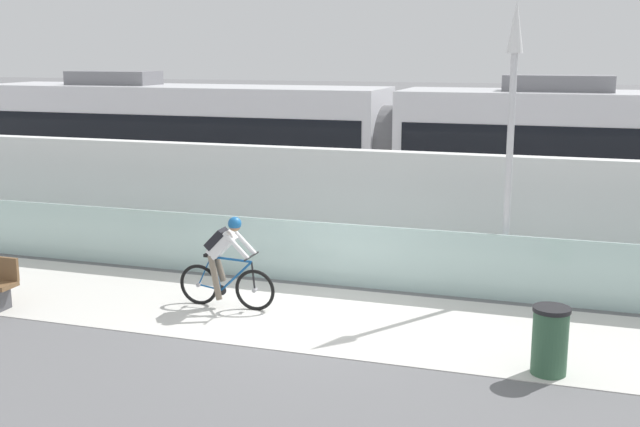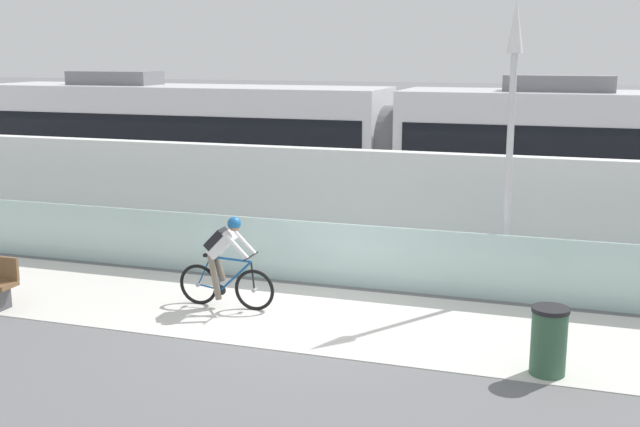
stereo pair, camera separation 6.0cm
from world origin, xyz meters
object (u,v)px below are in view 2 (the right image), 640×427
at_px(cyclist_on_bike, 225,262).
at_px(trash_bin, 549,341).
at_px(tram, 393,153).
at_px(lamp_post_antenna, 512,113).

relative_size(cyclist_on_bike, trash_bin, 1.84).
bearing_deg(cyclist_on_bike, tram, 78.95).
relative_size(cyclist_on_bike, lamp_post_antenna, 0.34).
height_order(lamp_post_antenna, trash_bin, lamp_post_antenna).
bearing_deg(lamp_post_antenna, trash_bin, -75.05).
relative_size(lamp_post_antenna, trash_bin, 5.42).
bearing_deg(tram, trash_bin, -63.44).
height_order(tram, cyclist_on_bike, tram).
xyz_separation_m(tram, lamp_post_antenna, (3.14, -4.70, 1.40)).
xyz_separation_m(tram, trash_bin, (4.05, -8.10, -1.41)).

